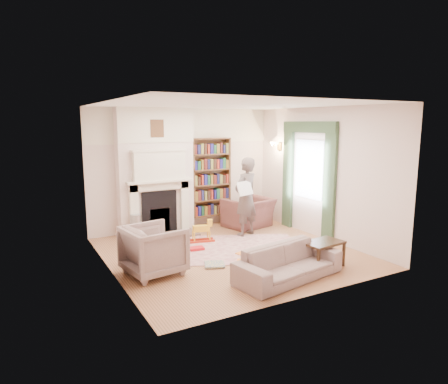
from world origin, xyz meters
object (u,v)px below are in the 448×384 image
bookcase (211,177)px  armchair_reading (248,213)px  coffee_table (323,254)px  paraffin_heater (136,227)px  sofa (289,263)px  armchair_left (154,250)px  man_reading (246,197)px  rocking_horse (201,231)px

bookcase → armchair_reading: (0.70, -0.62, -0.83)m
coffee_table → paraffin_heater: (-2.37, 3.17, 0.05)m
bookcase → sofa: bearing=-97.3°
paraffin_heater → armchair_left: bearing=-98.5°
man_reading → bookcase: bearing=-97.3°
armchair_left → coffee_table: armchair_left is taller
bookcase → paraffin_heater: (-1.98, -0.37, -0.90)m
armchair_reading → sofa: armchair_reading is taller
rocking_horse → armchair_reading: bearing=33.9°
bookcase → coffee_table: 3.69m
sofa → coffee_table: bearing=0.9°
coffee_table → rocking_horse: size_ratio=1.29×
armchair_reading → coffee_table: armchair_reading is taller
man_reading → paraffin_heater: size_ratio=3.16×
man_reading → rocking_horse: bearing=-18.7°
bookcase → armchair_left: bookcase is taller
sofa → armchair_reading: bearing=59.4°
coffee_table → rocking_horse: 2.62m
sofa → paraffin_heater: paraffin_heater is taller
sofa → man_reading: size_ratio=1.07×
bookcase → rocking_horse: bearing=-124.5°
coffee_table → rocking_horse: bearing=111.7°
man_reading → paraffin_heater: man_reading is taller
paraffin_heater → coffee_table: bearing=-53.3°
sofa → rocking_horse: 2.51m
bookcase → armchair_left: bearing=-132.9°
armchair_left → sofa: 2.20m
armchair_reading → armchair_left: (-2.99, -1.84, 0.07)m
coffee_table → rocking_horse: rocking_horse is taller
armchair_reading → coffee_table: bearing=70.8°
armchair_left → coffee_table: 2.89m
armchair_reading → paraffin_heater: armchair_reading is taller
armchair_reading → paraffin_heater: 2.69m
man_reading → paraffin_heater: bearing=-39.7°
armchair_left → rocking_horse: (1.45, 1.24, -0.17)m
bookcase → armchair_left: size_ratio=2.05×
coffee_table → man_reading: bearing=87.2°
armchair_left → rocking_horse: size_ratio=1.66×
bookcase → armchair_reading: size_ratio=1.75×
armchair_reading → coffee_table: (-0.31, -2.92, -0.12)m
sofa → paraffin_heater: size_ratio=3.36×
armchair_reading → rocking_horse: (-1.54, -0.60, -0.10)m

